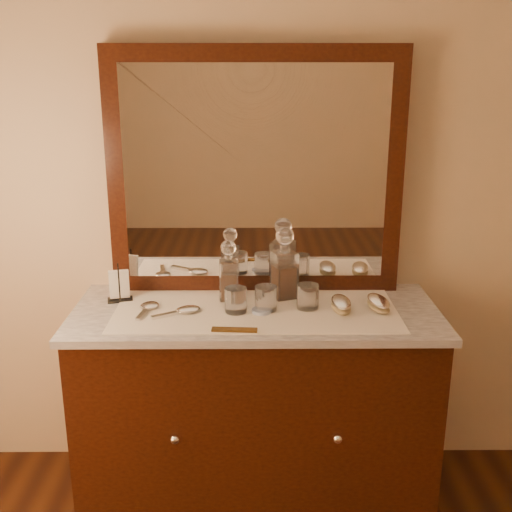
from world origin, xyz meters
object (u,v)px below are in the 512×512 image
(pin_dish, at_px, (262,311))
(brush_far, at_px, (378,303))
(comb, at_px, (235,330))
(decanter_left, at_px, (229,277))
(brush_near, at_px, (341,304))
(hand_mirror_outer, at_px, (148,307))
(decanter_right, at_px, (284,270))
(hand_mirror_inner, at_px, (184,310))
(napkin_rack, at_px, (119,286))
(mirror_frame, at_px, (255,173))
(dresser_cabinet, at_px, (256,408))

(pin_dish, height_order, brush_far, brush_far)
(comb, bearing_deg, decanter_left, 99.44)
(brush_near, xyz_separation_m, hand_mirror_outer, (-0.75, 0.02, -0.02))
(decanter_left, relative_size, brush_near, 1.48)
(pin_dish, bearing_deg, brush_far, 4.24)
(pin_dish, height_order, brush_near, brush_near)
(comb, relative_size, brush_far, 0.94)
(decanter_right, xyz_separation_m, brush_far, (0.36, -0.14, -0.09))
(comb, distance_m, brush_near, 0.46)
(hand_mirror_outer, bearing_deg, brush_far, -0.32)
(brush_far, distance_m, hand_mirror_outer, 0.90)
(decanter_left, distance_m, decanter_right, 0.23)
(comb, relative_size, hand_mirror_outer, 0.87)
(decanter_left, distance_m, brush_far, 0.60)
(brush_far, xyz_separation_m, hand_mirror_outer, (-0.90, 0.00, -0.02))
(brush_far, xyz_separation_m, hand_mirror_inner, (-0.76, -0.03, -0.01))
(napkin_rack, relative_size, hand_mirror_inner, 0.76)
(comb, relative_size, napkin_rack, 1.10)
(decanter_right, bearing_deg, hand_mirror_inner, -156.99)
(comb, distance_m, napkin_rack, 0.58)
(mirror_frame, height_order, brush_near, mirror_frame)
(mirror_frame, distance_m, pin_dish, 0.57)
(hand_mirror_inner, bearing_deg, mirror_frame, 45.74)
(hand_mirror_outer, distance_m, hand_mirror_inner, 0.15)
(pin_dish, distance_m, decanter_left, 0.22)
(hand_mirror_outer, bearing_deg, decanter_left, 18.80)
(dresser_cabinet, relative_size, napkin_rack, 9.32)
(mirror_frame, distance_m, brush_near, 0.64)
(comb, bearing_deg, hand_mirror_outer, 152.16)
(hand_mirror_inner, bearing_deg, comb, -41.45)
(napkin_rack, distance_m, hand_mirror_outer, 0.18)
(mirror_frame, relative_size, brush_near, 7.12)
(napkin_rack, height_order, hand_mirror_inner, napkin_rack)
(napkin_rack, xyz_separation_m, brush_near, (0.89, -0.12, -0.03))
(mirror_frame, relative_size, decanter_left, 4.80)
(brush_far, bearing_deg, hand_mirror_inner, -177.54)
(napkin_rack, relative_size, hand_mirror_outer, 0.79)
(mirror_frame, distance_m, hand_mirror_inner, 0.63)
(brush_near, xyz_separation_m, brush_far, (0.15, 0.01, -0.00))
(napkin_rack, height_order, brush_far, napkin_rack)
(pin_dish, height_order, hand_mirror_inner, hand_mirror_inner)
(brush_far, bearing_deg, brush_near, -175.71)
(decanter_right, distance_m, hand_mirror_outer, 0.57)
(mirror_frame, relative_size, napkin_rack, 7.99)
(comb, bearing_deg, dresser_cabinet, 74.15)
(brush_far, height_order, hand_mirror_outer, brush_far)
(decanter_left, distance_m, brush_near, 0.46)
(brush_near, relative_size, hand_mirror_outer, 0.89)
(napkin_rack, distance_m, brush_far, 1.04)
(brush_near, height_order, hand_mirror_outer, brush_near)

